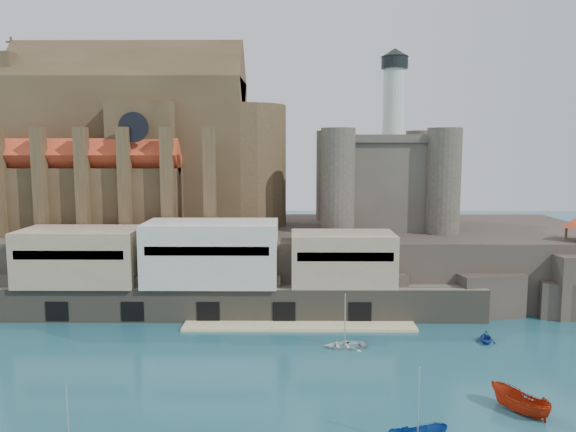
{
  "coord_description": "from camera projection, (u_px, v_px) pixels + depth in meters",
  "views": [
    {
      "loc": [
        1.05,
        -52.2,
        23.23
      ],
      "look_at": [
        0.43,
        32.0,
        12.76
      ],
      "focal_mm": 35.0,
      "sensor_mm": 36.0,
      "label": 1
    }
  ],
  "objects": [
    {
      "name": "promontory",
      "position": [
        285.0,
        257.0,
        93.14
      ],
      "size": [
        100.0,
        36.0,
        10.0
      ],
      "color": "#2C2521",
      "rests_on": "ground"
    },
    {
      "name": "ground",
      "position": [
        281.0,
        386.0,
        54.68
      ],
      "size": [
        300.0,
        300.0,
        0.0
      ],
      "primitive_type": "plane",
      "color": "#1A4A56",
      "rests_on": "ground"
    },
    {
      "name": "quay",
      "position": [
        210.0,
        272.0,
        76.9
      ],
      "size": [
        70.0,
        12.0,
        13.05
      ],
      "color": "#615B4E",
      "rests_on": "ground"
    },
    {
      "name": "church",
      "position": [
        142.0,
        153.0,
        93.65
      ],
      "size": [
        47.0,
        25.93,
        30.51
      ],
      "color": "#453420",
      "rests_on": "promontory"
    },
    {
      "name": "castle_keep",
      "position": [
        383.0,
        176.0,
        93.06
      ],
      "size": [
        21.2,
        21.2,
        29.3
      ],
      "color": "#453F36",
      "rests_on": "promontory"
    },
    {
      "name": "boat_5",
      "position": [
        519.0,
        412.0,
        49.4
      ],
      "size": [
        3.07,
        3.08,
        5.79
      ],
      "primitive_type": "imported",
      "rotation": [
        0.0,
        0.0,
        3.76
      ],
      "color": "#A3280D",
      "rests_on": "ground"
    },
    {
      "name": "boat_6",
      "position": [
        345.0,
        347.0,
        65.32
      ],
      "size": [
        1.47,
        3.68,
        5.02
      ],
      "primitive_type": "imported",
      "rotation": [
        0.0,
        0.0,
        4.84
      ],
      "color": "silver",
      "rests_on": "ground"
    },
    {
      "name": "boat_7",
      "position": [
        486.0,
        342.0,
        67.01
      ],
      "size": [
        3.15,
        2.33,
        3.27
      ],
      "primitive_type": "imported",
      "rotation": [
        0.0,
        0.0,
        6.05
      ],
      "color": "#1F3A9D",
      "rests_on": "ground"
    }
  ]
}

